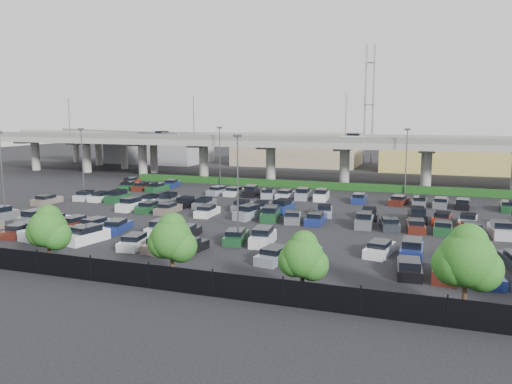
{
  "coord_description": "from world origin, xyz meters",
  "views": [
    {
      "loc": [
        19.66,
        -57.9,
        12.32
      ],
      "look_at": [
        -2.58,
        5.32,
        2.0
      ],
      "focal_mm": 35.0,
      "sensor_mm": 36.0,
      "label": 1
    }
  ],
  "objects": [
    {
      "name": "hedge",
      "position": [
        0.0,
        25.0,
        0.55
      ],
      "size": [
        66.0,
        1.6,
        1.1
      ],
      "primitive_type": "cube",
      "color": "#103912",
      "rests_on": "ground"
    },
    {
      "name": "distant_buildings",
      "position": [
        12.38,
        61.81,
        3.74
      ],
      "size": [
        138.0,
        24.0,
        9.0
      ],
      "color": "gray",
      "rests_on": "ground"
    },
    {
      "name": "fence",
      "position": [
        -0.05,
        -28.0,
        0.9
      ],
      "size": [
        70.0,
        0.1,
        2.0
      ],
      "color": "black",
      "rests_on": "ground"
    },
    {
      "name": "overpass",
      "position": [
        -0.18,
        32.03,
        6.97
      ],
      "size": [
        150.0,
        13.0,
        15.8
      ],
      "color": "gray",
      "rests_on": "ground"
    },
    {
      "name": "tree_row",
      "position": [
        0.7,
        -26.53,
        3.52
      ],
      "size": [
        65.07,
        3.66,
        5.94
      ],
      "color": "#332316",
      "rests_on": "ground"
    },
    {
      "name": "on_ramp",
      "position": [
        -52.1,
        43.05,
        6.86
      ],
      "size": [
        50.93,
        30.13,
        8.8
      ],
      "color": "gray",
      "rests_on": "ground"
    },
    {
      "name": "light_poles",
      "position": [
        -4.13,
        2.0,
        6.24
      ],
      "size": [
        66.9,
        48.38,
        10.3
      ],
      "color": "#48484D",
      "rests_on": "ground"
    },
    {
      "name": "comm_tower",
      "position": [
        4.0,
        74.0,
        15.61
      ],
      "size": [
        2.4,
        2.4,
        30.0
      ],
      "color": "#48484D",
      "rests_on": "ground"
    },
    {
      "name": "parked_cars",
      "position": [
        -0.09,
        -3.66,
        0.61
      ],
      "size": [
        62.95,
        41.67,
        1.67
      ],
      "color": "black",
      "rests_on": "ground"
    },
    {
      "name": "ground",
      "position": [
        0.0,
        0.0,
        0.0
      ],
      "size": [
        280.0,
        280.0,
        0.0
      ],
      "primitive_type": "plane",
      "color": "black"
    }
  ]
}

